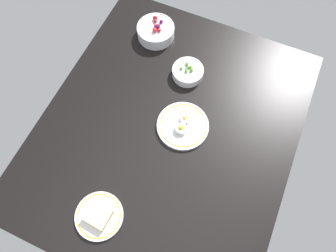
% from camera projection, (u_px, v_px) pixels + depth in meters
% --- Properties ---
extents(dining_table, '(1.18, 1.00, 0.04)m').
position_uv_depth(dining_table, '(168.00, 130.00, 1.25)').
color(dining_table, black).
rests_on(dining_table, ground).
extents(bowl_peas, '(0.14, 0.14, 0.05)m').
position_uv_depth(bowl_peas, '(188.00, 72.00, 1.31)').
color(bowl_peas, silver).
rests_on(bowl_peas, dining_table).
extents(bowl_berries, '(0.17, 0.17, 0.08)m').
position_uv_depth(bowl_berries, '(156.00, 31.00, 1.39)').
color(bowl_berries, silver).
rests_on(bowl_berries, dining_table).
extents(plate_eggs, '(0.21, 0.21, 0.05)m').
position_uv_depth(plate_eggs, '(183.00, 126.00, 1.22)').
color(plate_eggs, silver).
rests_on(plate_eggs, dining_table).
extents(plate_sandwich, '(0.17, 0.17, 0.05)m').
position_uv_depth(plate_sandwich, '(99.00, 216.00, 1.08)').
color(plate_sandwich, silver).
rests_on(plate_sandwich, dining_table).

